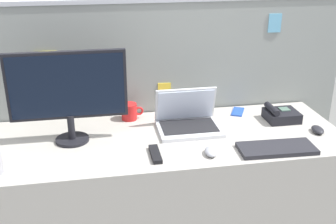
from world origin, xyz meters
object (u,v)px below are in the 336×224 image
at_px(laptop, 188,119).
at_px(computer_mouse_right_hand, 318,130).
at_px(tv_remote, 155,154).
at_px(keyboard_main, 277,148).
at_px(desk_phone, 281,115).
at_px(desktop_monitor, 68,90).
at_px(computer_mouse_left_hand, 211,152).
at_px(cell_phone_blue_case, 238,112).
at_px(coffee_mug, 130,112).

distance_m(laptop, computer_mouse_right_hand, 0.70).
bearing_deg(computer_mouse_right_hand, tv_remote, -165.89).
bearing_deg(keyboard_main, desk_phone, 65.38).
bearing_deg(desktop_monitor, laptop, 4.31).
height_order(computer_mouse_left_hand, cell_phone_blue_case, computer_mouse_left_hand).
xyz_separation_m(laptop, cell_phone_blue_case, (0.35, 0.16, -0.05)).
relative_size(keyboard_main, computer_mouse_right_hand, 3.78).
bearing_deg(cell_phone_blue_case, desk_phone, -11.21).
height_order(cell_phone_blue_case, coffee_mug, coffee_mug).
distance_m(tv_remote, coffee_mug, 0.48).
height_order(computer_mouse_left_hand, coffee_mug, coffee_mug).
relative_size(computer_mouse_right_hand, coffee_mug, 0.78).
xyz_separation_m(cell_phone_blue_case, tv_remote, (-0.57, -0.46, 0.01)).
xyz_separation_m(laptop, tv_remote, (-0.22, -0.29, -0.04)).
bearing_deg(desktop_monitor, keyboard_main, -16.48).
relative_size(desktop_monitor, desk_phone, 3.24).
height_order(laptop, coffee_mug, laptop).
relative_size(desktop_monitor, coffee_mug, 4.59).
bearing_deg(cell_phone_blue_case, laptop, -128.48).
bearing_deg(laptop, desktop_monitor, -175.69).
distance_m(computer_mouse_right_hand, computer_mouse_left_hand, 0.65).
bearing_deg(laptop, desk_phone, 0.74).
relative_size(laptop, desk_phone, 1.88).
bearing_deg(coffee_mug, laptop, -30.20).
bearing_deg(tv_remote, computer_mouse_left_hand, -7.26).
xyz_separation_m(desktop_monitor, coffee_mug, (0.32, 0.22, -0.23)).
bearing_deg(laptop, coffee_mug, 149.80).
xyz_separation_m(desktop_monitor, keyboard_main, (1.00, -0.29, -0.27)).
bearing_deg(laptop, computer_mouse_left_hand, -82.69).
relative_size(laptop, keyboard_main, 0.90).
distance_m(keyboard_main, cell_phone_blue_case, 0.51).
distance_m(keyboard_main, computer_mouse_left_hand, 0.33).
bearing_deg(computer_mouse_left_hand, keyboard_main, 3.06).
distance_m(cell_phone_blue_case, tv_remote, 0.73).
bearing_deg(cell_phone_blue_case, tv_remote, -115.09).
relative_size(computer_mouse_left_hand, cell_phone_blue_case, 0.77).
relative_size(computer_mouse_right_hand, cell_phone_blue_case, 0.77).
xyz_separation_m(laptop, computer_mouse_left_hand, (0.04, -0.33, -0.03)).
bearing_deg(computer_mouse_right_hand, desk_phone, 131.09).
xyz_separation_m(desk_phone, tv_remote, (-0.77, -0.30, -0.02)).
bearing_deg(keyboard_main, cell_phone_blue_case, 95.12).
height_order(desk_phone, tv_remote, desk_phone).
bearing_deg(coffee_mug, desk_phone, -11.25).
height_order(laptop, computer_mouse_right_hand, laptop).
relative_size(computer_mouse_right_hand, tv_remote, 0.59).
xyz_separation_m(desktop_monitor, desk_phone, (1.17, 0.05, -0.24)).
height_order(laptop, cell_phone_blue_case, laptop).
height_order(keyboard_main, computer_mouse_left_hand, computer_mouse_left_hand).
relative_size(laptop, cell_phone_blue_case, 2.60).
height_order(computer_mouse_right_hand, tv_remote, computer_mouse_right_hand).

